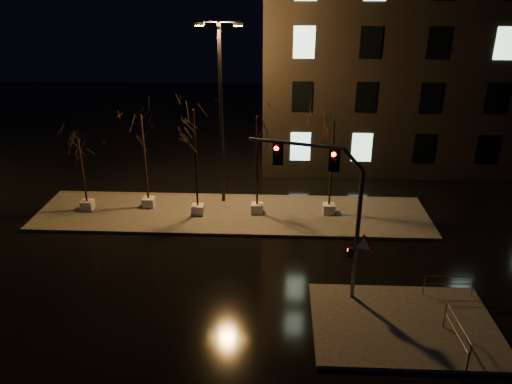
{
  "coord_description": "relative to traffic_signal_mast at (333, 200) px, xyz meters",
  "views": [
    {
      "loc": [
        2.56,
        -19.39,
        12.27
      ],
      "look_at": [
        1.51,
        2.81,
        2.8
      ],
      "focal_mm": 35.0,
      "sensor_mm": 36.0,
      "label": 1
    }
  ],
  "objects": [
    {
      "name": "tree_1",
      "position": [
        -9.6,
        8.13,
        0.02
      ],
      "size": [
        1.8,
        1.8,
        5.59
      ],
      "color": "beige",
      "rests_on": "median"
    },
    {
      "name": "ground",
      "position": [
        -4.72,
        1.55,
        -4.37
      ],
      "size": [
        90.0,
        90.0,
        0.0
      ],
      "primitive_type": "plane",
      "color": "black",
      "rests_on": "ground"
    },
    {
      "name": "guard_rail_a",
      "position": [
        5.01,
        0.05,
        -3.64
      ],
      "size": [
        2.06,
        0.09,
        0.89
      ],
      "rotation": [
        0.0,
        0.0,
        0.02
      ],
      "color": "#5A5C61",
      "rests_on": "sidewalk_corner"
    },
    {
      "name": "streetlight_main",
      "position": [
        -5.38,
        9.19,
        1.66
      ],
      "size": [
        2.54,
        0.34,
        10.19
      ],
      "rotation": [
        0.0,
        0.0,
        -0.02
      ],
      "color": "black",
      "rests_on": "median"
    },
    {
      "name": "tree_4",
      "position": [
        0.73,
        7.75,
        -0.04
      ],
      "size": [
        1.8,
        1.8,
        5.51
      ],
      "color": "beige",
      "rests_on": "median"
    },
    {
      "name": "tree_3",
      "position": [
        -3.3,
        7.62,
        0.12
      ],
      "size": [
        1.8,
        1.8,
        5.73
      ],
      "color": "beige",
      "rests_on": "median"
    },
    {
      "name": "median",
      "position": [
        -4.72,
        7.55,
        -4.3
      ],
      "size": [
        22.0,
        5.0,
        0.15
      ],
      "primitive_type": "cube",
      "color": "#403E3A",
      "rests_on": "ground"
    },
    {
      "name": "building",
      "position": [
        9.28,
        19.55,
        3.13
      ],
      "size": [
        25.0,
        12.0,
        15.0
      ],
      "primitive_type": "cube",
      "color": "black",
      "rests_on": "ground"
    },
    {
      "name": "guard_rail_b",
      "position": [
        4.26,
        -3.27,
        -3.5
      ],
      "size": [
        0.16,
        2.35,
        1.11
      ],
      "rotation": [
        0.0,
        0.0,
        1.62
      ],
      "color": "#5A5C61",
      "rests_on": "sidewalk_corner"
    },
    {
      "name": "sidewalk_corner",
      "position": [
        2.78,
        -1.95,
        -4.3
      ],
      "size": [
        7.0,
        5.0,
        0.15
      ],
      "primitive_type": "cube",
      "color": "#403E3A",
      "rests_on": "ground"
    },
    {
      "name": "tree_2",
      "position": [
        -6.61,
        7.29,
        0.43
      ],
      "size": [
        1.8,
        1.8,
        6.13
      ],
      "color": "beige",
      "rests_on": "median"
    },
    {
      "name": "tree_0",
      "position": [
        -13.01,
        7.58,
        -0.99
      ],
      "size": [
        1.8,
        1.8,
        4.26
      ],
      "color": "beige",
      "rests_on": "median"
    },
    {
      "name": "traffic_signal_mast",
      "position": [
        0.0,
        0.0,
        0.0
      ],
      "size": [
        5.06,
        1.59,
        6.43
      ],
      "rotation": [
        0.0,
        0.0,
        -0.28
      ],
      "color": "#5A5C61",
      "rests_on": "sidewalk_corner"
    }
  ]
}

